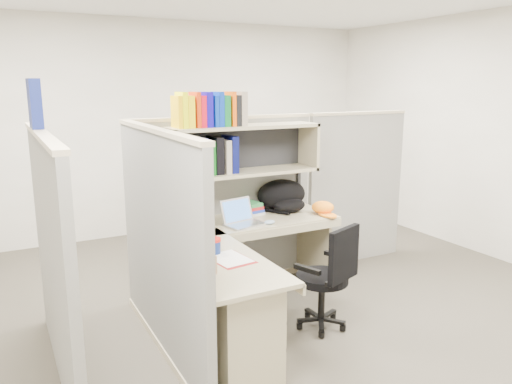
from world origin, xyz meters
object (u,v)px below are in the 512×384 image
laptop (245,213)px  backpack (285,196)px  snack_canister (213,246)px  desk (242,296)px  task_chair (326,293)px

laptop → backpack: bearing=13.6°
backpack → snack_canister: 1.36m
desk → backpack: backpack is taller
laptop → task_chair: laptop is taller
backpack → task_chair: size_ratio=0.57×
laptop → backpack: size_ratio=0.64×
laptop → desk: bearing=-130.3°
backpack → snack_canister: size_ratio=4.33×
laptop → task_chair: 0.95m
desk → laptop: size_ratio=5.51×
task_chair → backpack: bearing=78.1°
backpack → task_chair: backpack is taller
desk → backpack: (0.94, 0.99, 0.44)m
laptop → snack_canister: laptop is taller
task_chair → laptop: bearing=117.7°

